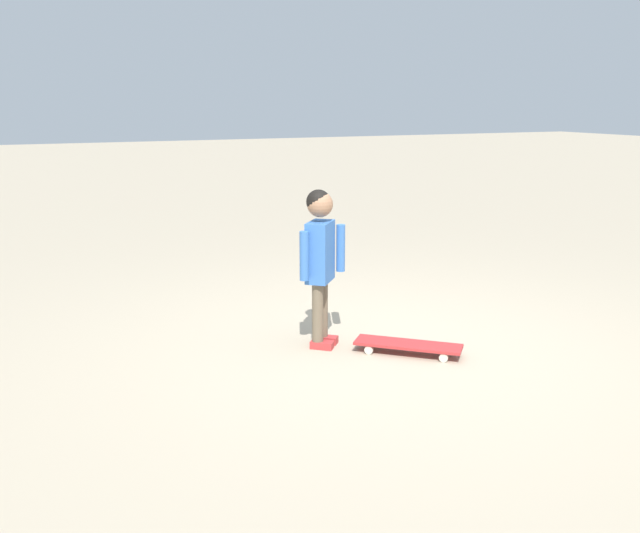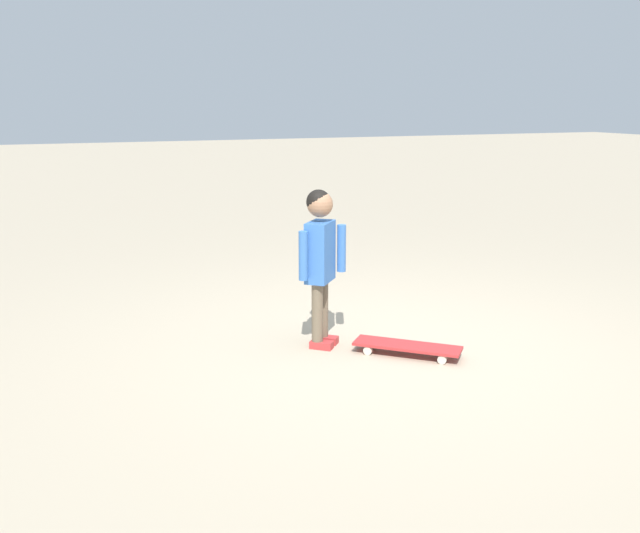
% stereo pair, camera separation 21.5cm
% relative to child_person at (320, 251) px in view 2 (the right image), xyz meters
% --- Properties ---
extents(ground_plane, '(50.00, 50.00, 0.00)m').
position_rel_child_person_xyz_m(ground_plane, '(0.24, 0.39, -0.66)').
color(ground_plane, tan).
extents(child_person, '(0.28, 0.38, 1.06)m').
position_rel_child_person_xyz_m(child_person, '(0.00, 0.00, 0.00)').
color(child_person, brown).
rests_on(child_person, ground).
extents(skateboard, '(0.61, 0.64, 0.07)m').
position_rel_child_person_xyz_m(skateboard, '(0.40, 0.45, -0.60)').
color(skateboard, '#B22D2D').
rests_on(skateboard, ground).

